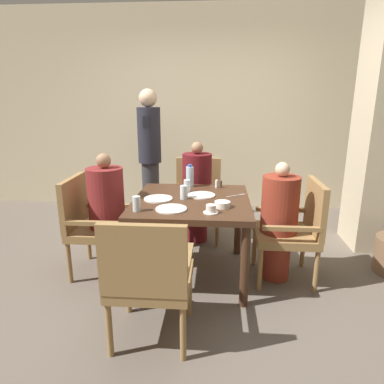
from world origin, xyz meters
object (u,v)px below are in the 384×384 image
Objects in this scene: standing_host at (150,153)px; plate_main_right at (171,209)px; glass_tall_near at (187,186)px; diner_in_right_chair at (279,221)px; chair_left_side at (93,221)px; plate_dessert_center at (158,199)px; diner_in_left_chair at (107,213)px; chair_right_side at (295,227)px; teacup_with_saucer at (211,209)px; glass_tall_far at (136,204)px; chair_near_corner at (149,275)px; water_bottle at (190,176)px; chair_far_side at (198,195)px; glass_tall_mid at (184,192)px; diner_in_far_chair at (197,191)px; plate_main_left at (201,195)px; bowl_small at (222,204)px.

plate_main_right is (0.49, -1.67, -0.17)m from standing_host.
diner_in_right_chair is at bearing -14.54° from glass_tall_near.
chair_left_side reaches higher than plate_dessert_center.
chair_right_side is (1.67, 0.00, -0.08)m from diner_in_left_chair.
teacup_with_saucer is 0.96× the size of glass_tall_far.
diner_in_right_chair reaches higher than plate_dessert_center.
chair_near_corner is 4.05× the size of water_bottle.
chair_near_corner is (-0.20, -1.86, 0.00)m from chair_far_side.
standing_host reaches higher than plate_main_right.
standing_host reaches higher than glass_tall_mid.
glass_tall_far is at bearing -164.79° from chair_right_side.
water_bottle is at bearing 87.65° from glass_tall_near.
diner_in_left_chair is 0.99× the size of diner_in_far_chair.
plate_main_right is at bearing -118.43° from plate_main_left.
plate_main_right is 0.42m from bowl_small.
chair_far_side is 1.26m from plate_main_right.
chair_far_side is 1.30m from chair_right_side.
water_bottle is 0.44m from glass_tall_mid.
glass_tall_far is (-0.33, -0.36, 0.00)m from glass_tall_mid.
plate_dessert_center is at bearing 95.57° from chair_near_corner.
chair_left_side is 1.22m from bowl_small.
diner_in_left_chair is 4.50× the size of plate_main_right.
plate_dessert_center is (-0.09, 0.90, 0.24)m from chair_near_corner.
chair_far_side reaches higher than plate_main_left.
plate_dessert_center is 2.07× the size of glass_tall_mid.
water_bottle is (0.24, 0.47, 0.10)m from plate_dessert_center.
glass_tall_mid reaches higher than plate_main_left.
chair_near_corner is at bearing -96.19° from chair_far_side.
standing_host reaches higher than chair_near_corner.
chair_left_side is at bearing 180.00° from diner_in_left_chair.
standing_host is at bearing 116.42° from glass_tall_near.
diner_in_far_chair is (-0.00, -0.14, 0.09)m from chair_far_side.
teacup_with_saucer is at bearing -64.89° from standing_host.
glass_tall_far reaches higher than plate_dessert_center.
chair_far_side is 1.00× the size of chair_right_side.
chair_right_side is 3.61× the size of plate_main_right.
chair_far_side is at bearing 129.46° from diner_in_right_chair.
chair_near_corner is at bearing -136.13° from diner_in_right_chair.
glass_tall_far is (0.50, -0.36, 0.29)m from chair_left_side.
chair_near_corner is at bearing -122.97° from bowl_small.
teacup_with_saucer is (0.09, -0.47, 0.02)m from plate_main_left.
chair_near_corner is 7.75× the size of teacup_with_saucer.
glass_tall_far is at bearing -167.82° from plate_main_right.
plate_main_left is 2.07× the size of glass_tall_far.
diner_in_right_chair is 0.63× the size of standing_host.
diner_in_left_chair reaches higher than glass_tall_far.
diner_in_right_chair reaches higher than plate_main_left.
water_bottle is at bearing 116.14° from bowl_small.
chair_right_side is at bearing 15.21° from glass_tall_far.
glass_tall_mid is 1.00× the size of glass_tall_far.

